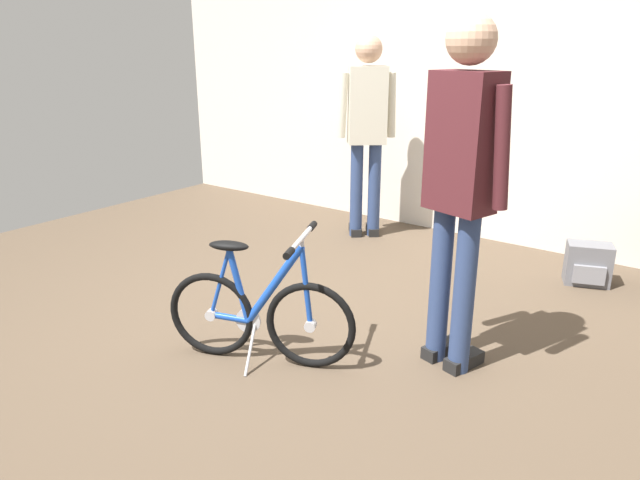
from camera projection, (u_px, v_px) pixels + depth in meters
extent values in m
plane|color=brown|center=(301.00, 335.00, 3.50)|extent=(6.92, 6.92, 0.00)
cube|color=silver|center=(479.00, 79.00, 4.94)|extent=(6.92, 0.10, 2.74)
torus|color=black|center=(310.00, 326.00, 3.08)|extent=(0.47, 0.23, 0.49)
cylinder|color=#B7B7BC|center=(310.00, 326.00, 3.08)|extent=(0.07, 0.07, 0.06)
torus|color=black|center=(212.00, 314.00, 3.21)|extent=(0.47, 0.23, 0.49)
cylinder|color=#B7B7BC|center=(212.00, 314.00, 3.21)|extent=(0.07, 0.07, 0.06)
cylinder|color=#1947B2|center=(230.00, 318.00, 3.18)|extent=(0.21, 0.12, 0.05)
cylinder|color=#1947B2|center=(274.00, 285.00, 3.06)|extent=(0.33, 0.17, 0.48)
cylinder|color=#1947B2|center=(239.00, 286.00, 3.11)|extent=(0.13, 0.08, 0.41)
cylinder|color=#1947B2|center=(230.00, 318.00, 3.18)|extent=(0.21, 0.11, 0.04)
cylinder|color=#1947B2|center=(306.00, 287.00, 3.01)|extent=(0.08, 0.06, 0.44)
cylinder|color=#1947B2|center=(220.00, 283.00, 3.13)|extent=(0.14, 0.08, 0.40)
ellipsoid|color=black|center=(229.00, 246.00, 3.05)|extent=(0.24, 0.17, 0.05)
cylinder|color=#B7B7BC|center=(301.00, 243.00, 2.94)|extent=(0.03, 0.03, 0.04)
cylinder|color=#B7B7BC|center=(301.00, 239.00, 2.94)|extent=(0.19, 0.42, 0.03)
cylinder|color=black|center=(289.00, 253.00, 2.73)|extent=(0.07, 0.10, 0.04)
cylinder|color=black|center=(312.00, 226.00, 3.14)|extent=(0.07, 0.10, 0.04)
cylinder|color=#B7B7BC|center=(248.00, 321.00, 3.16)|extent=(0.13, 0.07, 0.14)
cylinder|color=#B7B7BC|center=(250.00, 349.00, 3.11)|extent=(0.09, 0.18, 0.23)
cylinder|color=navy|center=(464.00, 295.00, 2.99)|extent=(0.11, 0.11, 0.87)
cube|color=black|center=(464.00, 361.00, 3.14)|extent=(0.15, 0.26, 0.07)
cylinder|color=navy|center=(440.00, 285.00, 3.11)|extent=(0.11, 0.11, 0.87)
cube|color=black|center=(441.00, 349.00, 3.26)|extent=(0.15, 0.26, 0.07)
cube|color=#4C1E23|center=(463.00, 143.00, 2.80)|extent=(0.36, 0.28, 0.67)
cylinder|color=#4C1E23|center=(502.00, 149.00, 2.65)|extent=(0.13, 0.12, 0.57)
cylinder|color=#4C1E23|center=(432.00, 138.00, 2.97)|extent=(0.10, 0.12, 0.57)
sphere|color=tan|center=(471.00, 39.00, 2.65)|extent=(0.24, 0.24, 0.24)
cylinder|color=navy|center=(374.00, 190.00, 5.19)|extent=(0.11, 0.11, 0.84)
cube|color=black|center=(372.00, 230.00, 5.36)|extent=(0.22, 0.24, 0.07)
cylinder|color=navy|center=(356.00, 191.00, 5.18)|extent=(0.11, 0.11, 0.84)
cube|color=black|center=(355.00, 230.00, 5.35)|extent=(0.22, 0.24, 0.07)
cube|color=beige|center=(367.00, 105.00, 4.95)|extent=(0.37, 0.36, 0.65)
cylinder|color=beige|center=(392.00, 105.00, 4.97)|extent=(0.08, 0.11, 0.55)
cylinder|color=beige|center=(343.00, 105.00, 4.95)|extent=(0.12, 0.10, 0.55)
sphere|color=tan|center=(369.00, 49.00, 4.80)|extent=(0.23, 0.23, 0.23)
cube|color=slate|center=(588.00, 264.00, 4.21)|extent=(0.35, 0.28, 0.30)
cube|color=gray|center=(589.00, 275.00, 4.12)|extent=(0.21, 0.10, 0.13)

